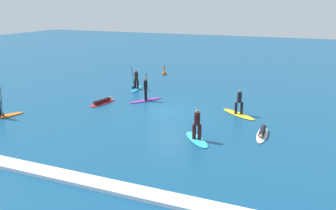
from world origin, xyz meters
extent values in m
plane|color=navy|center=(0.00, 0.00, 0.00)|extent=(120.00, 120.00, 0.00)
ellipsoid|color=#1E8CD1|center=(-5.18, 5.13, 0.05)|extent=(1.16, 2.79, 0.09)
cylinder|color=black|center=(-5.34, 5.19, 0.48)|extent=(0.24, 0.24, 0.78)
cylinder|color=black|center=(-5.02, 5.07, 0.48)|extent=(0.24, 0.24, 0.78)
cylinder|color=black|center=(-5.18, 5.13, 1.21)|extent=(0.39, 0.39, 0.68)
sphere|color=brown|center=(-5.18, 5.13, 1.65)|extent=(0.24, 0.24, 0.21)
cylinder|color=black|center=(-5.41, 4.93, 1.09)|extent=(0.30, 0.10, 1.98)
cube|color=black|center=(-5.41, 4.93, 0.15)|extent=(0.21, 0.10, 0.32)
ellipsoid|color=purple|center=(-2.73, 1.99, 0.05)|extent=(2.07, 2.75, 0.09)
cylinder|color=black|center=(-2.66, 1.83, 0.52)|extent=(0.30, 0.30, 0.85)
cylinder|color=black|center=(-2.81, 2.15, 0.52)|extent=(0.30, 0.30, 0.85)
cylinder|color=black|center=(-2.73, 1.99, 1.28)|extent=(0.41, 0.41, 0.68)
sphere|color=brown|center=(-2.73, 1.99, 1.74)|extent=(0.32, 0.32, 0.23)
cylinder|color=black|center=(-2.86, 2.26, 1.18)|extent=(0.29, 0.21, 2.17)
cube|color=black|center=(-2.86, 2.26, 0.15)|extent=(0.20, 0.16, 0.32)
ellipsoid|color=orange|center=(-10.14, -5.58, 0.05)|extent=(2.03, 3.20, 0.10)
cylinder|color=black|center=(-10.23, -5.45, 0.51)|extent=(0.22, 0.22, 0.82)
cylinder|color=black|center=(-9.84, -5.56, 1.15)|extent=(0.43, 0.23, 2.06)
cube|color=black|center=(-9.84, -5.56, 0.16)|extent=(0.21, 0.14, 0.32)
ellipsoid|color=white|center=(6.93, -2.16, 0.04)|extent=(0.70, 2.88, 0.08)
cylinder|color=black|center=(6.92, -2.11, 0.24)|extent=(0.38, 1.47, 0.33)
sphere|color=tan|center=(6.95, -2.95, 0.26)|extent=(0.21, 0.21, 0.20)
ellipsoid|color=red|center=(-5.52, 0.02, 0.04)|extent=(1.28, 2.72, 0.07)
cylinder|color=#381414|center=(-5.53, -0.03, 0.22)|extent=(0.62, 1.62, 0.29)
sphere|color=beige|center=(-5.33, 0.87, 0.24)|extent=(0.29, 0.29, 0.24)
ellipsoid|color=#33C6CC|center=(3.56, -4.36, 0.04)|extent=(2.30, 2.51, 0.08)
cylinder|color=#381414|center=(3.71, -4.33, 0.51)|extent=(0.31, 0.31, 0.85)
cylinder|color=#381414|center=(3.41, -4.38, 0.51)|extent=(0.31, 0.31, 0.85)
cylinder|color=#381414|center=(3.56, -4.36, 1.28)|extent=(0.48, 0.48, 0.68)
sphere|color=#A37556|center=(3.56, -4.36, 1.72)|extent=(0.29, 0.29, 0.21)
ellipsoid|color=yellow|center=(4.85, 1.21, 0.04)|extent=(2.92, 2.43, 0.08)
cylinder|color=black|center=(5.03, 1.29, 0.50)|extent=(0.26, 0.26, 0.82)
cylinder|color=black|center=(4.67, 1.13, 0.50)|extent=(0.26, 0.26, 0.82)
cylinder|color=black|center=(4.85, 1.21, 1.25)|extent=(0.42, 0.42, 0.69)
sphere|color=#A37556|center=(4.85, 1.21, 1.70)|extent=(0.29, 0.29, 0.21)
sphere|color=#E55119|center=(-5.42, 12.18, 0.12)|extent=(0.50, 0.50, 0.50)
cylinder|color=#E55119|center=(-5.42, 12.18, 0.53)|extent=(0.13, 0.13, 1.06)
cube|color=white|center=(0.00, -10.90, 0.09)|extent=(15.76, 0.90, 0.18)
camera|label=1|loc=(9.08, -22.15, 7.59)|focal=37.26mm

